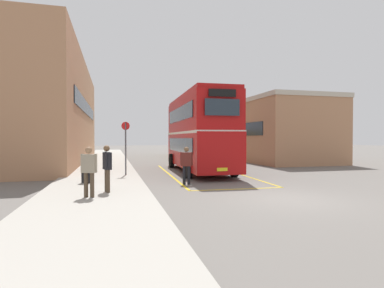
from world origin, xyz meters
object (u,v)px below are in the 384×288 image
object	(u,v)px
pedestrian_waiting_far	(89,168)
double_decker_bus	(198,132)
single_deck_bus	(186,142)
pedestrian_boarding	(186,163)
pedestrian_waiting_near	(107,165)
bus_stop_sign	(126,143)
litter_bin	(87,173)

from	to	relation	value
pedestrian_waiting_far	double_decker_bus	bearing A→B (deg)	53.01
double_decker_bus	pedestrian_waiting_far	distance (m)	10.14
single_deck_bus	pedestrian_boarding	xyz separation A→B (m)	(-5.07, -21.63, -0.64)
pedestrian_boarding	pedestrian_waiting_far	xyz separation A→B (m)	(-4.06, -2.96, 0.12)
pedestrian_boarding	pedestrian_waiting_near	distance (m)	4.06
single_deck_bus	pedestrian_waiting_far	bearing A→B (deg)	-110.37
bus_stop_sign	pedestrian_boarding	bearing A→B (deg)	-51.59
pedestrian_waiting_near	pedestrian_waiting_far	distance (m)	1.05
litter_bin	pedestrian_waiting_near	bearing A→B (deg)	-71.33
pedestrian_waiting_far	bus_stop_sign	distance (m)	6.44
pedestrian_boarding	pedestrian_waiting_near	world-z (taller)	pedestrian_waiting_near
pedestrian_waiting_near	pedestrian_waiting_far	xyz separation A→B (m)	(-0.58, -0.88, -0.02)
single_deck_bus	pedestrian_waiting_far	distance (m)	26.23
bus_stop_sign	pedestrian_waiting_far	bearing A→B (deg)	-103.26
double_decker_bus	pedestrian_boarding	xyz separation A→B (m)	(-1.98, -5.06, -1.51)
single_deck_bus	pedestrian_waiting_far	xyz separation A→B (m)	(-9.13, -24.58, -0.51)
double_decker_bus	pedestrian_waiting_far	xyz separation A→B (m)	(-6.04, -8.02, -1.39)
double_decker_bus	pedestrian_boarding	size ratio (longest dim) A/B	5.78
double_decker_bus	pedestrian_waiting_near	size ratio (longest dim) A/B	5.78
pedestrian_boarding	pedestrian_waiting_far	distance (m)	5.03
pedestrian_waiting_near	pedestrian_waiting_far	size ratio (longest dim) A/B	1.01
double_decker_bus	bus_stop_sign	world-z (taller)	double_decker_bus
pedestrian_waiting_near	single_deck_bus	bearing A→B (deg)	70.16
double_decker_bus	litter_bin	xyz separation A→B (m)	(-6.39, -4.39, -1.93)
pedestrian_waiting_far	litter_bin	xyz separation A→B (m)	(-0.35, 3.63, -0.54)
pedestrian_boarding	bus_stop_sign	xyz separation A→B (m)	(-2.60, 3.27, 0.85)
pedestrian_waiting_far	bus_stop_sign	size ratio (longest dim) A/B	0.59
double_decker_bus	pedestrian_waiting_near	xyz separation A→B (m)	(-5.46, -7.14, -1.37)
single_deck_bus	litter_bin	size ratio (longest dim) A/B	10.34
single_deck_bus	bus_stop_sign	xyz separation A→B (m)	(-7.66, -18.35, 0.21)
double_decker_bus	pedestrian_waiting_far	bearing A→B (deg)	-126.99
litter_bin	single_deck_bus	bearing A→B (deg)	65.66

